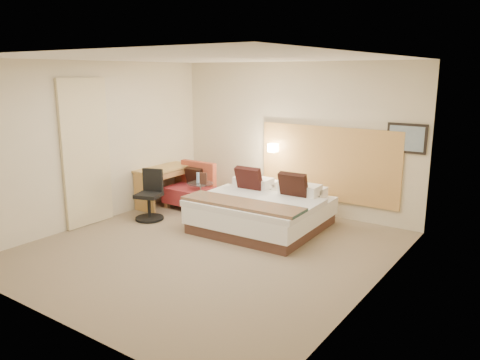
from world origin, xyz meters
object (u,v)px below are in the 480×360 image
Objects in this scene: lounge_chair at (191,189)px; desk_chair at (150,199)px; desk at (166,175)px; side_table at (201,195)px; bed at (263,210)px.

desk_chair reaches higher than lounge_chair.
lounge_chair reaches higher than desk.
lounge_chair is 0.37m from side_table.
desk_chair reaches higher than side_table.
desk is at bearing -154.58° from lounge_chair.
bed is 2.00m from desk_chair.
desk_chair is at bearing -158.85° from bed.
bed is 2.31× the size of desk_chair.
lounge_chair is at bearing 170.38° from bed.
desk is at bearing 177.66° from bed.
desk is 0.93m from desk_chair.
desk_chair is (-0.40, -0.89, 0.06)m from side_table.
desk is (-2.25, 0.09, 0.28)m from bed.
desk is at bearing 115.59° from desk_chair.
bed is 1.47m from side_table.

